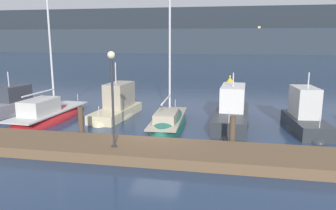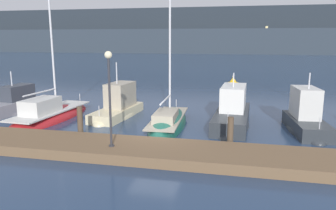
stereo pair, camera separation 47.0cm
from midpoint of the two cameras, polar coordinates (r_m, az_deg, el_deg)
ground_plane at (r=16.87m, az=-2.78°, el=-6.04°), size 400.00×400.00×0.00m
dock at (r=14.63m, az=-4.99°, el=-7.93°), size 31.23×2.80×0.45m
mooring_pile_1 at (r=17.27m, az=-15.66°, el=-3.11°), size 0.28×0.28×1.70m
mooring_pile_2 at (r=15.52m, az=10.29°, el=-4.80°), size 0.28×0.28×1.55m
motorboat_berth_1 at (r=25.09m, az=-26.17°, el=-0.58°), size 2.39×5.29×3.45m
sailboat_berth_2 at (r=22.12m, az=-20.64°, el=-2.10°), size 2.75×7.88×10.37m
motorboat_berth_3 at (r=21.89m, az=-9.50°, el=-1.09°), size 2.38×5.67×4.22m
sailboat_berth_4 at (r=19.33m, az=-0.65°, el=-3.49°), size 2.25×7.05×8.76m
motorboat_berth_5 at (r=20.04m, az=10.37°, el=-2.06°), size 2.38×6.85×3.64m
motorboat_berth_6 at (r=19.77m, az=22.10°, el=-2.92°), size 2.24×5.08×3.88m
channel_buoy at (r=30.57m, az=10.25°, el=2.99°), size 1.49×1.49×1.77m
dock_lamppost at (r=13.99m, az=-10.65°, el=3.58°), size 0.32×0.32×4.13m
hillside_backdrop at (r=121.94m, az=7.36°, el=12.45°), size 240.00×23.00×15.57m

